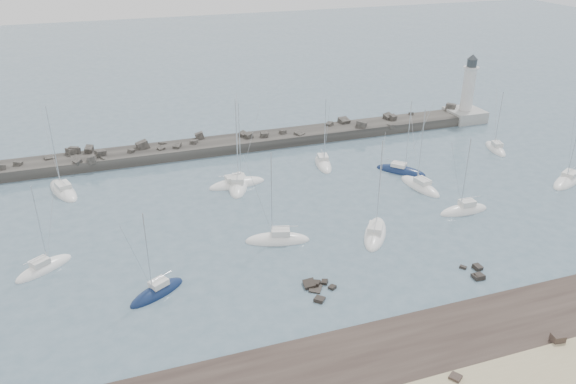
% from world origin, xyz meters
% --- Properties ---
extents(ground, '(400.00, 400.00, 0.00)m').
position_xyz_m(ground, '(0.00, 0.00, 0.00)').
color(ground, '#4A6373').
rests_on(ground, ground).
extents(rock_shelf, '(140.00, 12.00, 1.72)m').
position_xyz_m(rock_shelf, '(0.05, -22.01, 0.01)').
color(rock_shelf, '#2C221E').
rests_on(rock_shelf, ground).
extents(rock_cluster_near, '(3.71, 4.63, 1.27)m').
position_xyz_m(rock_cluster_near, '(-5.03, -8.36, 0.03)').
color(rock_cluster_near, black).
rests_on(rock_cluster_near, ground).
extents(rock_cluster_far, '(2.66, 3.71, 1.26)m').
position_xyz_m(rock_cluster_far, '(14.17, -11.83, 0.02)').
color(rock_cluster_far, black).
rests_on(rock_cluster_far, ground).
extents(breakwater, '(115.00, 7.50, 5.37)m').
position_xyz_m(breakwater, '(-8.28, 38.02, 0.30)').
color(breakwater, '#2F2D2A').
rests_on(breakwater, ground).
extents(lighthouse, '(7.00, 7.00, 14.60)m').
position_xyz_m(lighthouse, '(47.00, 38.00, 3.09)').
color(lighthouse, '#969691').
rests_on(lighthouse, ground).
extents(sailboat_0, '(7.44, 6.13, 11.94)m').
position_xyz_m(sailboat_0, '(-34.88, 6.23, 0.14)').
color(sailboat_0, white).
rests_on(sailboat_0, ground).
extents(sailboat_1, '(5.86, 9.92, 14.88)m').
position_xyz_m(sailboat_1, '(-33.00, 28.47, 0.14)').
color(sailboat_1, white).
rests_on(sailboat_1, ground).
extents(sailboat_2, '(7.34, 5.56, 11.60)m').
position_xyz_m(sailboat_2, '(-22.48, -3.22, 0.15)').
color(sailboat_2, '#102045').
rests_on(sailboat_2, ground).
extents(sailboat_3, '(5.70, 10.08, 15.26)m').
position_xyz_m(sailboat_3, '(-6.56, 21.78, 0.15)').
color(sailboat_3, white).
rests_on(sailboat_3, ground).
extents(sailboat_4, '(9.48, 3.51, 14.63)m').
position_xyz_m(sailboat_4, '(-6.72, 22.11, 0.14)').
color(sailboat_4, white).
rests_on(sailboat_4, ground).
extents(sailboat_5, '(8.96, 4.84, 13.73)m').
position_xyz_m(sailboat_5, '(-5.93, 3.36, 0.16)').
color(sailboat_5, white).
rests_on(sailboat_5, ground).
extents(sailboat_6, '(4.09, 8.46, 12.92)m').
position_xyz_m(sailboat_6, '(9.53, 25.28, 0.14)').
color(sailboat_6, white).
rests_on(sailboat_6, ground).
extents(sailboat_7, '(7.35, 9.17, 14.44)m').
position_xyz_m(sailboat_7, '(7.02, 0.59, 0.15)').
color(sailboat_7, white).
rests_on(sailboat_7, ground).
extents(sailboat_8, '(7.77, 8.04, 13.42)m').
position_xyz_m(sailboat_8, '(20.78, 18.22, 0.13)').
color(sailboat_8, '#102045').
rests_on(sailboat_8, ground).
extents(sailboat_9, '(7.75, 2.47, 12.51)m').
position_xyz_m(sailboat_9, '(22.33, 2.45, 0.16)').
color(sailboat_9, white).
rests_on(sailboat_9, ground).
extents(sailboat_10, '(4.15, 9.02, 13.76)m').
position_xyz_m(sailboat_10, '(20.59, 11.73, 0.14)').
color(sailboat_10, white).
rests_on(sailboat_10, ground).
extents(sailboat_11, '(9.67, 6.81, 14.66)m').
position_xyz_m(sailboat_11, '(44.50, 5.92, 0.13)').
color(sailboat_11, white).
rests_on(sailboat_11, ground).
extents(sailboat_12, '(3.95, 7.67, 11.85)m').
position_xyz_m(sailboat_12, '(42.30, 21.40, 0.15)').
color(sailboat_12, white).
rests_on(sailboat_12, ground).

